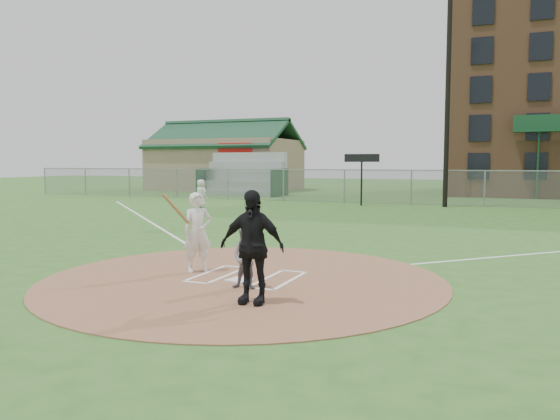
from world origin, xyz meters
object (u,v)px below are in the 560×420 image
at_px(batter_at_plate, 198,232).
at_px(catcher, 247,258).
at_px(home_plate, 239,280).
at_px(ondeck_player, 201,194).
at_px(umpire, 252,247).

bearing_deg(batter_at_plate, catcher, -31.88).
bearing_deg(home_plate, catcher, -52.31).
xyz_separation_m(ondeck_player, batter_at_plate, (8.84, -15.09, 0.14)).
distance_m(ondeck_player, batter_at_plate, 17.49).
bearing_deg(batter_at_plate, home_plate, -21.10).
bearing_deg(batter_at_plate, umpire, -41.28).
bearing_deg(umpire, catcher, 116.28).
relative_size(home_plate, umpire, 0.23).
distance_m(catcher, ondeck_player, 19.31).
xyz_separation_m(home_plate, catcher, (0.45, -0.58, 0.58)).
bearing_deg(catcher, ondeck_player, 111.74).
distance_m(umpire, ondeck_player, 20.39).
distance_m(umpire, batter_at_plate, 3.03).
xyz_separation_m(catcher, ondeck_player, (-10.57, 16.16, 0.15)).
bearing_deg(ondeck_player, home_plate, 139.73).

